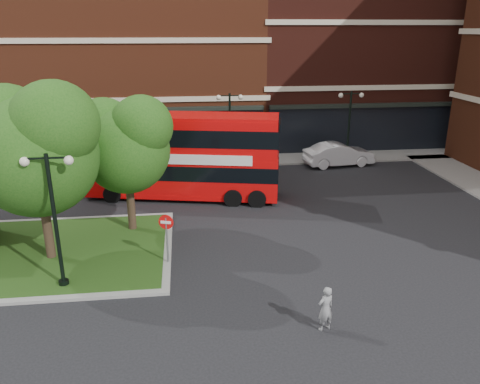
{
  "coord_description": "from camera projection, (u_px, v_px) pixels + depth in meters",
  "views": [
    {
      "loc": [
        -0.99,
        -15.3,
        8.86
      ],
      "look_at": [
        1.4,
        4.16,
        2.0
      ],
      "focal_mm": 35.0,
      "sensor_mm": 36.0,
      "label": 1
    }
  ],
  "objects": [
    {
      "name": "ground",
      "position": [
        216.0,
        281.0,
        17.37
      ],
      "size": [
        120.0,
        120.0,
        0.0
      ],
      "primitive_type": "plane",
      "color": "black",
      "rests_on": "ground"
    },
    {
      "name": "pavement_far",
      "position": [
        199.0,
        161.0,
        32.81
      ],
      "size": [
        44.0,
        3.0,
        0.12
      ],
      "primitive_type": "cube",
      "color": "slate",
      "rests_on": "ground"
    },
    {
      "name": "terrace_far_left",
      "position": [
        90.0,
        54.0,
        36.63
      ],
      "size": [
        26.0,
        12.0,
        14.0
      ],
      "primitive_type": "cube",
      "color": "maroon",
      "rests_on": "ground"
    },
    {
      "name": "terrace_far_right",
      "position": [
        361.0,
        40.0,
        38.82
      ],
      "size": [
        18.0,
        12.0,
        16.0
      ],
      "primitive_type": "cube",
      "color": "#471911",
      "rests_on": "ground"
    },
    {
      "name": "traffic_island",
      "position": [
        17.0,
        255.0,
        19.24
      ],
      "size": [
        12.6,
        7.6,
        0.15
      ],
      "color": "gray",
      "rests_on": "ground"
    },
    {
      "name": "tree_island_west",
      "position": [
        33.0,
        144.0,
        17.45
      ],
      "size": [
        5.4,
        4.71,
        7.21
      ],
      "color": "#2D2116",
      "rests_on": "ground"
    },
    {
      "name": "tree_island_east",
      "position": [
        124.0,
        141.0,
        20.3
      ],
      "size": [
        4.46,
        3.9,
        6.29
      ],
      "color": "#2D2116",
      "rests_on": "ground"
    },
    {
      "name": "lamp_island",
      "position": [
        54.0,
        215.0,
        16.0
      ],
      "size": [
        1.72,
        0.36,
        5.0
      ],
      "color": "black",
      "rests_on": "ground"
    },
    {
      "name": "lamp_far_left",
      "position": [
        230.0,
        127.0,
        30.25
      ],
      "size": [
        1.72,
        0.36,
        5.0
      ],
      "color": "black",
      "rests_on": "ground"
    },
    {
      "name": "lamp_far_right",
      "position": [
        349.0,
        124.0,
        31.17
      ],
      "size": [
        1.72,
        0.36,
        5.0
      ],
      "color": "black",
      "rests_on": "ground"
    },
    {
      "name": "bus",
      "position": [
        181.0,
        151.0,
        25.22
      ],
      "size": [
        10.81,
        4.58,
        4.03
      ],
      "rotation": [
        0.0,
        0.0,
        -0.21
      ],
      "color": "red",
      "rests_on": "ground"
    },
    {
      "name": "woman",
      "position": [
        325.0,
        309.0,
        14.33
      ],
      "size": [
        0.63,
        0.52,
        1.49
      ],
      "primitive_type": "imported",
      "rotation": [
        0.0,
        0.0,
        3.49
      ],
      "color": "gray",
      "rests_on": "ground"
    },
    {
      "name": "car_silver",
      "position": [
        212.0,
        155.0,
        32.26
      ],
      "size": [
        3.77,
        1.84,
        1.24
      ],
      "primitive_type": "imported",
      "rotation": [
        0.0,
        0.0,
        1.68
      ],
      "color": "#B9BBC1",
      "rests_on": "ground"
    },
    {
      "name": "car_white",
      "position": [
        339.0,
        154.0,
        31.79
      ],
      "size": [
        4.91,
        2.25,
        1.56
      ],
      "primitive_type": "imported",
      "rotation": [
        0.0,
        0.0,
        1.7
      ],
      "color": "silver",
      "rests_on": "ground"
    },
    {
      "name": "no_entry_sign",
      "position": [
        166.0,
        230.0,
        18.07
      ],
      "size": [
        0.57,
        0.23,
        2.13
      ],
      "rotation": [
        0.0,
        0.0,
        -0.32
      ],
      "color": "slate",
      "rests_on": "ground"
    }
  ]
}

